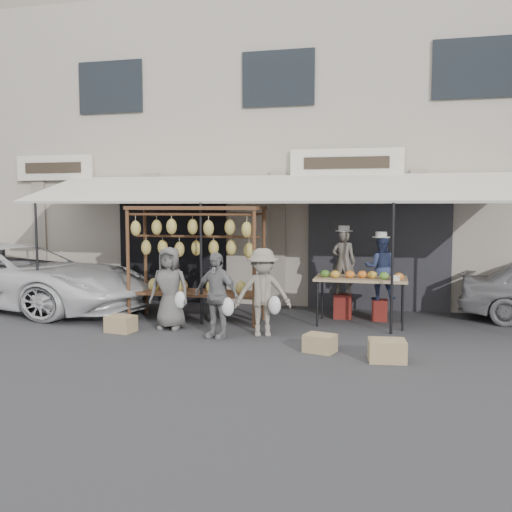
{
  "coord_description": "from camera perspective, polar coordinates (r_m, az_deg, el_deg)",
  "views": [
    {
      "loc": [
        2.51,
        -8.96,
        2.26
      ],
      "look_at": [
        0.0,
        1.4,
        1.3
      ],
      "focal_mm": 40.0,
      "sensor_mm": 36.0,
      "label": 1
    }
  ],
  "objects": [
    {
      "name": "ground_plane",
      "position": [
        9.58,
        -2.0,
        -8.51
      ],
      "size": [
        90.0,
        90.0,
        0.0
      ],
      "primitive_type": "plane",
      "color": "#2D2D30"
    },
    {
      "name": "shophouse",
      "position": [
        15.72,
        4.42,
        10.19
      ],
      "size": [
        24.0,
        6.15,
        7.3
      ],
      "color": "#A79D8D",
      "rests_on": "ground_plane"
    },
    {
      "name": "awning",
      "position": [
        11.52,
        1.06,
        6.7
      ],
      "size": [
        10.0,
        2.35,
        2.92
      ],
      "color": "silver",
      "rests_on": "ground_plane"
    },
    {
      "name": "banana_rack",
      "position": [
        11.03,
        -6.07,
        1.49
      ],
      "size": [
        2.6,
        0.9,
        2.24
      ],
      "color": "#4E2C1C",
      "rests_on": "ground_plane"
    },
    {
      "name": "produce_table",
      "position": [
        10.86,
        10.44,
        -2.27
      ],
      "size": [
        1.7,
        0.9,
        1.04
      ],
      "color": "tan",
      "rests_on": "ground_plane"
    },
    {
      "name": "vendor_left",
      "position": [
        11.43,
        8.75,
        -0.59
      ],
      "size": [
        0.5,
        0.35,
        1.29
      ],
      "primitive_type": "imported",
      "rotation": [
        0.0,
        0.0,
        3.04
      ],
      "color": "#655E55",
      "rests_on": "stool_left"
    },
    {
      "name": "vendor_right",
      "position": [
        11.33,
        12.35,
        -1.16
      ],
      "size": [
        0.63,
        0.5,
        1.25
      ],
      "primitive_type": "imported",
      "rotation": [
        0.0,
        0.0,
        3.18
      ],
      "color": "navy",
      "rests_on": "stool_right"
    },
    {
      "name": "customer_left",
      "position": [
        10.48,
        -8.63,
        -3.19
      ],
      "size": [
        0.73,
        0.48,
        1.5
      ],
      "primitive_type": "imported",
      "rotation": [
        0.0,
        0.0,
        0.0
      ],
      "color": "#575553",
      "rests_on": "ground_plane"
    },
    {
      "name": "customer_mid",
      "position": [
        9.71,
        -4.01,
        -3.93
      ],
      "size": [
        0.92,
        0.59,
        1.46
      ],
      "primitive_type": "imported",
      "rotation": [
        0.0,
        0.0,
        -0.29
      ],
      "color": "gray",
      "rests_on": "ground_plane"
    },
    {
      "name": "customer_right",
      "position": [
        9.83,
        0.67,
        -3.64
      ],
      "size": [
        1.1,
        0.81,
        1.52
      ],
      "primitive_type": "imported",
      "rotation": [
        0.0,
        0.0,
        0.28
      ],
      "color": "gray",
      "rests_on": "ground_plane"
    },
    {
      "name": "stool_left",
      "position": [
        11.55,
        8.69,
        -4.98
      ],
      "size": [
        0.43,
        0.43,
        0.48
      ],
      "primitive_type": "cube",
      "rotation": [
        0.0,
        0.0,
        0.29
      ],
      "color": "maroon",
      "rests_on": "ground_plane"
    },
    {
      "name": "stool_right",
      "position": [
        11.45,
        12.27,
        -5.3
      ],
      "size": [
        0.3,
        0.3,
        0.41
      ],
      "primitive_type": "cube",
      "rotation": [
        0.0,
        0.0,
        -0.04
      ],
      "color": "maroon",
      "rests_on": "ground_plane"
    },
    {
      "name": "crate_near_a",
      "position": [
        8.92,
        6.41,
        -8.66
      ],
      "size": [
        0.53,
        0.46,
        0.27
      ],
      "primitive_type": "cube",
      "rotation": [
        0.0,
        0.0,
        -0.29
      ],
      "color": "tan",
      "rests_on": "ground_plane"
    },
    {
      "name": "crate_near_b",
      "position": [
        8.56,
        12.98,
        -9.2
      ],
      "size": [
        0.57,
        0.46,
        0.32
      ],
      "primitive_type": "cube",
      "rotation": [
        0.0,
        0.0,
        0.12
      ],
      "color": "tan",
      "rests_on": "ground_plane"
    },
    {
      "name": "crate_far",
      "position": [
        10.5,
        -13.36,
        -6.63
      ],
      "size": [
        0.52,
        0.42,
        0.29
      ],
      "primitive_type": "cube",
      "rotation": [
        0.0,
        0.0,
        -0.13
      ],
      "color": "tan",
      "rests_on": "ground_plane"
    },
    {
      "name": "van",
      "position": [
        13.91,
        -23.32,
        -0.33
      ],
      "size": [
        5.37,
        3.43,
        2.07
      ],
      "primitive_type": "imported",
      "rotation": [
        0.0,
        0.0,
        1.32
      ],
      "color": "white",
      "rests_on": "ground_plane"
    }
  ]
}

